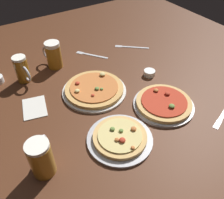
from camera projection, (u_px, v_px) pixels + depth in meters
ground_plane at (112, 105)px, 1.17m from camera, size 2.40×2.40×0.03m
pizza_plate_near at (120, 138)px, 0.98m from camera, size 0.28×0.28×0.05m
pizza_plate_far at (94, 89)px, 1.21m from camera, size 0.33×0.33×0.05m
pizza_plate_side at (164, 103)px, 1.13m from camera, size 0.29×0.29×0.05m
beer_mug_dark at (53, 55)px, 1.35m from camera, size 0.09×0.14×0.16m
beer_mug_amber at (22, 70)px, 1.25m from camera, size 0.07×0.13×0.15m
beer_mug_pale at (41, 157)px, 0.83m from camera, size 0.10×0.13×0.16m
ramekin_sauce at (149, 73)px, 1.32m from camera, size 0.06×0.06×0.03m
napkin_folded at (34, 107)px, 1.13m from camera, size 0.14×0.17×0.01m
fork_left at (131, 47)px, 1.57m from camera, size 0.18×0.16×0.01m
knife_right at (224, 113)px, 1.10m from camera, size 0.23×0.10×0.01m
fork_spare at (91, 55)px, 1.49m from camera, size 0.14×0.18×0.01m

